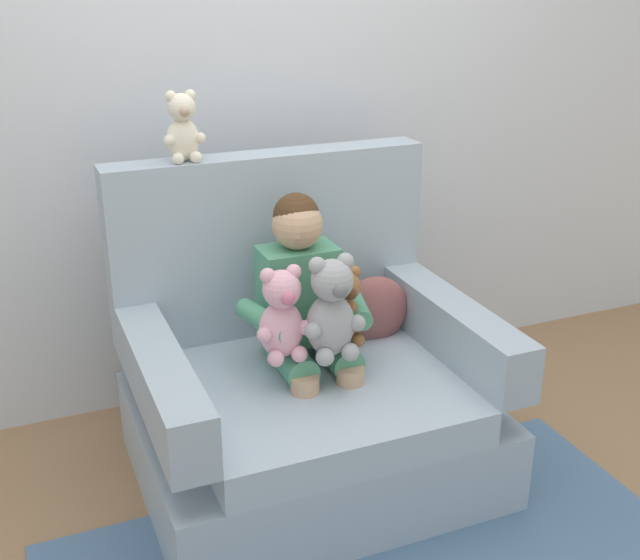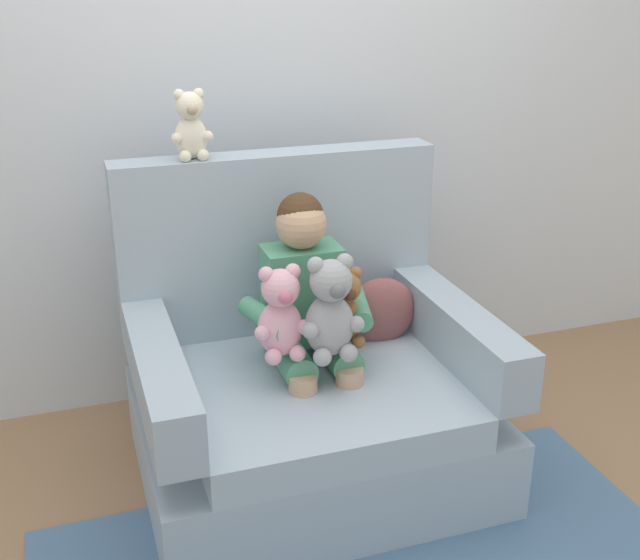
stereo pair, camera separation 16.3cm
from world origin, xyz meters
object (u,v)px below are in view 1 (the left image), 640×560
armchair (304,387)px  seated_child (305,305)px  plush_grey (332,310)px  throw_pillow (374,310)px  plush_brown (344,309)px  plush_pink (282,316)px  plush_cream_on_backrest (183,129)px

armchair → seated_child: (0.01, 0.02, 0.30)m
plush_grey → throw_pillow: plush_grey is taller
throw_pillow → armchair: bearing=-160.3°
armchair → plush_brown: bearing=-46.8°
armchair → plush_pink: bearing=-134.7°
armchair → plush_pink: (-0.12, -0.12, 0.34)m
plush_cream_on_backrest → throw_pillow: bearing=-34.9°
seated_child → plush_pink: seated_child is taller
plush_brown → throw_pillow: 0.34m
plush_brown → plush_pink: bearing=179.2°
plush_brown → plush_cream_on_backrest: bearing=126.5°
plush_pink → plush_cream_on_backrest: bearing=126.8°
armchair → throw_pillow: armchair is taller
armchair → seated_child: size_ratio=1.41×
plush_grey → plush_pink: bearing=139.6°
armchair → plush_pink: size_ratio=3.73×
armchair → seated_child: 0.30m
plush_cream_on_backrest → throw_pillow: plush_cream_on_backrest is taller
armchair → throw_pillow: bearing=19.7°
plush_pink → plush_brown: plush_pink is taller
seated_child → throw_pillow: bearing=25.6°
plush_cream_on_backrest → throw_pillow: (0.61, -0.22, -0.67)m
seated_child → plush_cream_on_backrest: bearing=141.9°
plush_pink → throw_pillow: plush_pink is taller
seated_child → plush_brown: 0.15m
seated_child → throw_pillow: (0.31, 0.10, -0.11)m
armchair → plush_pink: armchair is taller
plush_brown → plush_cream_on_backrest: size_ratio=1.14×
seated_child → plush_cream_on_backrest: (-0.31, 0.32, 0.56)m
seated_child → plush_cream_on_backrest: 0.71m
plush_grey → plush_brown: plush_grey is taller
armchair → plush_grey: armchair is taller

